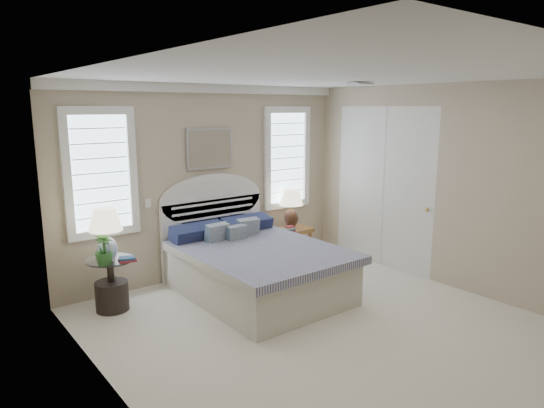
% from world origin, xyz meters
% --- Properties ---
extents(floor, '(4.50, 5.00, 0.01)m').
position_xyz_m(floor, '(0.00, 0.00, 0.00)').
color(floor, silver).
rests_on(floor, ground).
extents(ceiling, '(4.50, 5.00, 0.01)m').
position_xyz_m(ceiling, '(0.00, 0.00, 2.70)').
color(ceiling, white).
rests_on(ceiling, wall_back).
extents(wall_back, '(4.50, 0.02, 2.70)m').
position_xyz_m(wall_back, '(0.00, 2.50, 1.35)').
color(wall_back, '#C3B292').
rests_on(wall_back, floor).
extents(wall_left, '(0.02, 5.00, 2.70)m').
position_xyz_m(wall_left, '(-2.25, 0.00, 1.35)').
color(wall_left, '#C3B292').
rests_on(wall_left, floor).
extents(wall_right, '(0.02, 5.00, 2.70)m').
position_xyz_m(wall_right, '(2.25, 0.00, 1.35)').
color(wall_right, '#C3B292').
rests_on(wall_right, floor).
extents(crown_molding, '(4.50, 0.08, 0.12)m').
position_xyz_m(crown_molding, '(0.00, 2.46, 2.64)').
color(crown_molding, white).
rests_on(crown_molding, wall_back).
extents(hvac_vent, '(0.30, 0.20, 0.02)m').
position_xyz_m(hvac_vent, '(1.20, 0.80, 2.68)').
color(hvac_vent, '#B2B2B2').
rests_on(hvac_vent, ceiling).
extents(switch_plate, '(0.08, 0.01, 0.12)m').
position_xyz_m(switch_plate, '(-0.95, 2.48, 1.15)').
color(switch_plate, white).
rests_on(switch_plate, wall_back).
extents(window_left, '(0.90, 0.06, 1.60)m').
position_xyz_m(window_left, '(-1.55, 2.48, 1.60)').
color(window_left, '#C9E8FF').
rests_on(window_left, wall_back).
extents(window_right, '(0.90, 0.06, 1.60)m').
position_xyz_m(window_right, '(1.40, 2.48, 1.60)').
color(window_right, '#C9E8FF').
rests_on(window_right, wall_back).
extents(painting, '(0.74, 0.04, 0.58)m').
position_xyz_m(painting, '(0.00, 2.46, 1.82)').
color(painting, silver).
rests_on(painting, wall_back).
extents(closet_door, '(0.02, 1.80, 2.40)m').
position_xyz_m(closet_door, '(2.23, 1.20, 1.20)').
color(closet_door, white).
rests_on(closet_door, floor).
extents(bed, '(1.72, 2.28, 1.47)m').
position_xyz_m(bed, '(0.00, 1.46, 0.39)').
color(bed, '#B6B1A0').
rests_on(bed, floor).
extents(side_table_left, '(0.56, 0.56, 0.63)m').
position_xyz_m(side_table_left, '(-1.65, 2.05, 0.39)').
color(side_table_left, black).
rests_on(side_table_left, floor).
extents(nightstand_right, '(0.50, 0.40, 0.53)m').
position_xyz_m(nightstand_right, '(1.30, 2.15, 0.39)').
color(nightstand_right, '#9F6F34').
rests_on(nightstand_right, floor).
extents(floor_pot, '(0.46, 0.46, 0.35)m').
position_xyz_m(floor_pot, '(-1.66, 2.03, 0.18)').
color(floor_pot, black).
rests_on(floor_pot, floor).
extents(lamp_left, '(0.45, 0.45, 0.63)m').
position_xyz_m(lamp_left, '(-1.69, 2.00, 1.01)').
color(lamp_left, white).
rests_on(lamp_left, side_table_left).
extents(lamp_right, '(0.43, 0.43, 0.61)m').
position_xyz_m(lamp_right, '(1.32, 2.25, 0.90)').
color(lamp_right, black).
rests_on(lamp_right, nightstand_right).
extents(potted_plant, '(0.26, 0.26, 0.36)m').
position_xyz_m(potted_plant, '(-1.77, 1.87, 0.81)').
color(potted_plant, '#35752E').
rests_on(potted_plant, side_table_left).
extents(books_left, '(0.21, 0.17, 0.05)m').
position_xyz_m(books_left, '(-1.52, 1.83, 0.65)').
color(books_left, maroon).
rests_on(books_left, side_table_left).
extents(books_right, '(0.16, 0.12, 0.08)m').
position_xyz_m(books_right, '(1.10, 2.03, 0.57)').
color(books_right, maroon).
rests_on(books_right, nightstand_right).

